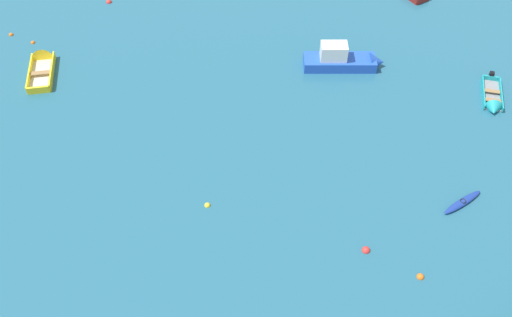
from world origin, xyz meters
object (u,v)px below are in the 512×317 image
(rowboat_yellow_far_back, at_px, (43,62))
(mooring_buoy_far_field, at_px, (33,43))
(mooring_buoy_trailing, at_px, (109,2))
(mooring_buoy_outer_edge, at_px, (207,205))
(mooring_buoy_between_boats_left, at_px, (420,277))
(mooring_buoy_near_foreground, at_px, (11,35))
(rowboat_turquoise_cluster_inner, at_px, (493,102))
(mooring_buoy_between_boats_right, at_px, (366,250))
(motor_launch_blue_center, at_px, (345,60))
(kayak_deep_blue_outer_right, at_px, (463,202))

(rowboat_yellow_far_back, height_order, mooring_buoy_far_field, rowboat_yellow_far_back)
(mooring_buoy_trailing, bearing_deg, mooring_buoy_outer_edge, -75.08)
(mooring_buoy_between_boats_left, height_order, mooring_buoy_near_foreground, mooring_buoy_between_boats_left)
(rowboat_yellow_far_back, xyz_separation_m, mooring_buoy_far_field, (-1.03, 2.81, -0.24))
(rowboat_turquoise_cluster_inner, distance_m, mooring_buoy_outer_edge, 20.42)
(mooring_buoy_between_boats_right, relative_size, mooring_buoy_far_field, 1.39)
(rowboat_turquoise_cluster_inner, xyz_separation_m, mooring_buoy_near_foreground, (-32.84, 13.20, -0.20))
(mooring_buoy_trailing, bearing_deg, rowboat_yellow_far_back, -121.67)
(mooring_buoy_between_boats_right, bearing_deg, mooring_buoy_far_field, 132.04)
(motor_launch_blue_center, bearing_deg, rowboat_yellow_far_back, 170.15)
(rowboat_yellow_far_back, relative_size, mooring_buoy_trailing, 9.57)
(mooring_buoy_trailing, distance_m, mooring_buoy_between_boats_right, 29.52)
(mooring_buoy_between_boats_right, bearing_deg, mooring_buoy_outer_edge, 151.68)
(mooring_buoy_outer_edge, bearing_deg, mooring_buoy_between_boats_right, -28.32)
(motor_launch_blue_center, xyz_separation_m, mooring_buoy_between_boats_left, (-0.61, -17.00, -0.62))
(mooring_buoy_between_boats_left, bearing_deg, mooring_buoy_outer_edge, 148.59)
(mooring_buoy_between_boats_left, xyz_separation_m, mooring_buoy_outer_edge, (-10.35, 6.32, 0.00))
(motor_launch_blue_center, bearing_deg, kayak_deep_blue_outer_right, -75.17)
(kayak_deep_blue_outer_right, bearing_deg, motor_launch_blue_center, 104.83)
(rowboat_yellow_far_back, bearing_deg, mooring_buoy_between_boats_left, -45.02)
(rowboat_yellow_far_back, xyz_separation_m, mooring_buoy_near_foreground, (-2.78, 4.09, -0.24))
(rowboat_yellow_far_back, distance_m, mooring_buoy_near_foreground, 4.95)
(rowboat_turquoise_cluster_inner, height_order, mooring_buoy_far_field, rowboat_turquoise_cluster_inner)
(mooring_buoy_far_field, bearing_deg, mooring_buoy_trailing, 39.25)
(motor_launch_blue_center, height_order, mooring_buoy_near_foreground, motor_launch_blue_center)
(kayak_deep_blue_outer_right, distance_m, mooring_buoy_outer_edge, 14.55)
(motor_launch_blue_center, bearing_deg, mooring_buoy_far_field, 163.75)
(mooring_buoy_far_field, bearing_deg, mooring_buoy_between_boats_left, -47.27)
(rowboat_yellow_far_back, bearing_deg, mooring_buoy_far_field, 110.16)
(mooring_buoy_trailing, height_order, mooring_buoy_outer_edge, mooring_buoy_trailing)
(kayak_deep_blue_outer_right, relative_size, rowboat_turquoise_cluster_inner, 0.73)
(rowboat_turquoise_cluster_inner, relative_size, mooring_buoy_near_foreground, 11.48)
(rowboat_yellow_far_back, distance_m, motor_launch_blue_center, 21.61)
(kayak_deep_blue_outer_right, bearing_deg, mooring_buoy_trailing, 130.07)
(motor_launch_blue_center, height_order, mooring_buoy_trailing, motor_launch_blue_center)
(rowboat_yellow_far_back, xyz_separation_m, kayak_deep_blue_outer_right, (24.71, -16.61, -0.11))
(mooring_buoy_trailing, relative_size, mooring_buoy_far_field, 1.43)
(kayak_deep_blue_outer_right, distance_m, mooring_buoy_trailing, 31.33)
(mooring_buoy_outer_edge, bearing_deg, motor_launch_blue_center, 44.28)
(mooring_buoy_between_boats_left, bearing_deg, rowboat_yellow_far_back, 134.98)
(motor_launch_blue_center, bearing_deg, mooring_buoy_trailing, 146.56)
(rowboat_yellow_far_back, height_order, mooring_buoy_trailing, rowboat_yellow_far_back)
(rowboat_yellow_far_back, relative_size, mooring_buoy_between_boats_right, 9.79)
(mooring_buoy_outer_edge, bearing_deg, mooring_buoy_trailing, 104.92)
(mooring_buoy_outer_edge, xyz_separation_m, mooring_buoy_between_boats_right, (8.04, -4.33, 0.00))
(mooring_buoy_trailing, relative_size, mooring_buoy_between_boats_left, 1.20)
(kayak_deep_blue_outer_right, bearing_deg, mooring_buoy_near_foreground, 143.01)
(rowboat_turquoise_cluster_inner, bearing_deg, kayak_deep_blue_outer_right, -125.47)
(mooring_buoy_between_boats_right, distance_m, mooring_buoy_near_foreground, 31.10)
(mooring_buoy_trailing, bearing_deg, kayak_deep_blue_outer_right, -49.93)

